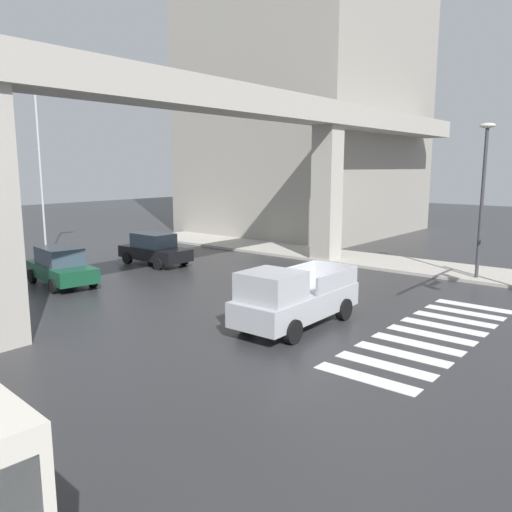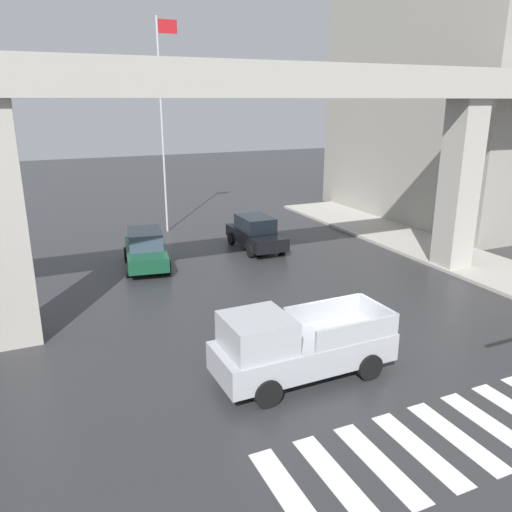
# 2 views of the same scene
# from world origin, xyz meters

# --- Properties ---
(ground_plane) EXTENTS (120.00, 120.00, 0.00)m
(ground_plane) POSITION_xyz_m (0.00, 0.00, 0.00)
(ground_plane) COLOR #2D2D30
(crosswalk_stripes) EXTENTS (9.35, 2.80, 0.01)m
(crosswalk_stripes) POSITION_xyz_m (-0.00, -5.04, 0.01)
(crosswalk_stripes) COLOR silver
(crosswalk_stripes) RESTS_ON ground
(elevated_overpass) EXTENTS (51.12, 1.86, 8.75)m
(elevated_overpass) POSITION_xyz_m (0.00, 4.60, 7.35)
(elevated_overpass) COLOR #ADA89E
(elevated_overpass) RESTS_ON ground
(pickup_truck) EXTENTS (5.13, 2.14, 2.08)m
(pickup_truck) POSITION_xyz_m (-2.20, -1.16, 0.99)
(pickup_truck) COLOR #A8AAAF
(pickup_truck) RESTS_ON ground
(sedan_dark_green) EXTENTS (2.45, 4.52, 1.72)m
(sedan_dark_green) POSITION_xyz_m (-3.72, 10.58, 0.85)
(sedan_dark_green) COLOR #14472D
(sedan_dark_green) RESTS_ON ground
(sedan_black) EXTENTS (1.99, 4.31, 1.72)m
(sedan_black) POSITION_xyz_m (2.19, 11.21, 0.85)
(sedan_black) COLOR black
(sedan_black) RESTS_ON ground
(flagpole) EXTENTS (1.16, 0.12, 11.77)m
(flagpole) POSITION_xyz_m (-1.00, 16.74, 6.71)
(flagpole) COLOR silver
(flagpole) RESTS_ON ground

